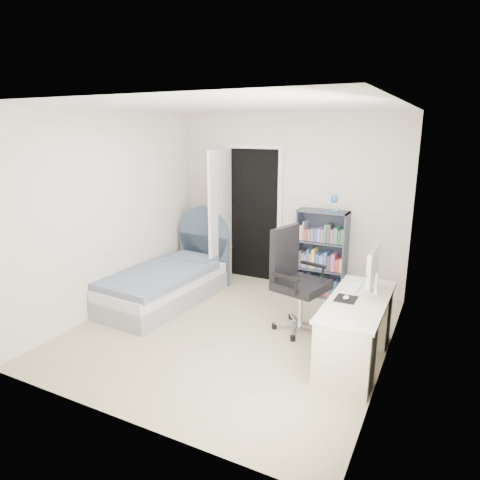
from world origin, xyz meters
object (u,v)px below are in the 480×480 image
at_px(bed, 168,282).
at_px(desk, 357,327).
at_px(floor_lamp, 217,244).
at_px(nightstand, 214,255).
at_px(bookcase, 322,258).
at_px(office_chair, 294,274).

relative_size(bed, desk, 1.42).
bearing_deg(floor_lamp, nightstand, 152.99).
xyz_separation_m(floor_lamp, bookcase, (1.62, 0.11, -0.03)).
height_order(bookcase, desk, bookcase).
relative_size(floor_lamp, office_chair, 1.18).
relative_size(desk, office_chair, 1.14).
xyz_separation_m(bed, desk, (2.63, -0.45, 0.10)).
distance_m(nightstand, desk, 2.92).
relative_size(bed, bookcase, 1.35).
xyz_separation_m(nightstand, floor_lamp, (0.07, -0.04, 0.19)).
distance_m(desk, office_chair, 0.97).
xyz_separation_m(bed, office_chair, (1.81, -0.03, 0.40)).
distance_m(bed, floor_lamp, 1.07).
distance_m(bookcase, desk, 1.77).
height_order(nightstand, office_chair, office_chair).
xyz_separation_m(nightstand, desk, (2.51, -1.49, -0.02)).
xyz_separation_m(bed, nightstand, (0.12, 1.04, 0.13)).
relative_size(bed, office_chair, 1.62).
bearing_deg(desk, office_chair, 152.50).
bearing_deg(office_chair, floor_lamp, 147.53).
xyz_separation_m(nightstand, office_chair, (1.69, -1.07, 0.27)).
height_order(bed, bookcase, bookcase).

